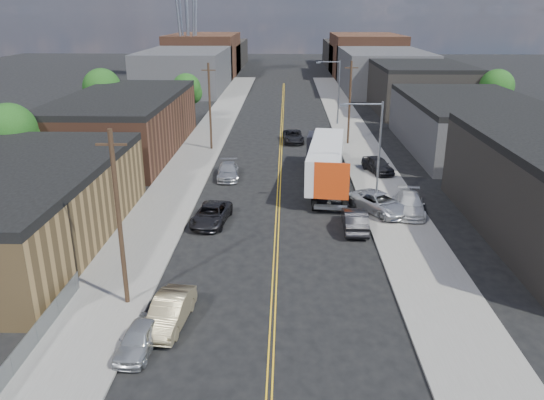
# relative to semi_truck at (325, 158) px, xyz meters

# --- Properties ---
(ground) EXTENTS (260.00, 260.00, 0.00)m
(ground) POSITION_rel_semi_truck_xyz_m (-4.27, 27.61, -2.46)
(ground) COLOR black
(ground) RESTS_ON ground
(centerline) EXTENTS (0.32, 120.00, 0.01)m
(centerline) POSITION_rel_semi_truck_xyz_m (-4.27, 12.61, -2.45)
(centerline) COLOR gold
(centerline) RESTS_ON ground
(sidewalk_left) EXTENTS (5.00, 140.00, 0.15)m
(sidewalk_left) POSITION_rel_semi_truck_xyz_m (-13.77, 12.61, -2.38)
(sidewalk_left) COLOR slate
(sidewalk_left) RESTS_ON ground
(sidewalk_right) EXTENTS (5.00, 140.00, 0.15)m
(sidewalk_right) POSITION_rel_semi_truck_xyz_m (5.23, 12.61, -2.38)
(sidewalk_right) COLOR slate
(sidewalk_right) RESTS_ON ground
(warehouse_tan) EXTENTS (12.00, 22.00, 5.60)m
(warehouse_tan) POSITION_rel_semi_truck_xyz_m (-22.27, -14.39, 0.34)
(warehouse_tan) COLOR brown
(warehouse_tan) RESTS_ON ground
(warehouse_brown) EXTENTS (12.00, 26.00, 6.60)m
(warehouse_brown) POSITION_rel_semi_truck_xyz_m (-22.27, 11.61, 0.84)
(warehouse_brown) COLOR #4F2E1F
(warehouse_brown) RESTS_ON ground
(industrial_right_b) EXTENTS (14.00, 24.00, 6.10)m
(industrial_right_b) POSITION_rel_semi_truck_xyz_m (17.73, 13.61, 0.59)
(industrial_right_b) COLOR #333335
(industrial_right_b) RESTS_ON ground
(industrial_right_c) EXTENTS (14.00, 22.00, 7.60)m
(industrial_right_c) POSITION_rel_semi_truck_xyz_m (17.73, 39.61, 1.34)
(industrial_right_c) COLOR black
(industrial_right_c) RESTS_ON ground
(skyline_left_a) EXTENTS (16.00, 30.00, 8.00)m
(skyline_left_a) POSITION_rel_semi_truck_xyz_m (-24.27, 62.61, 1.54)
(skyline_left_a) COLOR #333335
(skyline_left_a) RESTS_ON ground
(skyline_right_a) EXTENTS (16.00, 30.00, 8.00)m
(skyline_right_a) POSITION_rel_semi_truck_xyz_m (15.73, 62.61, 1.54)
(skyline_right_a) COLOR #333335
(skyline_right_a) RESTS_ON ground
(skyline_left_b) EXTENTS (16.00, 26.00, 10.00)m
(skyline_left_b) POSITION_rel_semi_truck_xyz_m (-24.27, 87.61, 2.54)
(skyline_left_b) COLOR #4F2E1F
(skyline_left_b) RESTS_ON ground
(skyline_right_b) EXTENTS (16.00, 26.00, 10.00)m
(skyline_right_b) POSITION_rel_semi_truck_xyz_m (15.73, 87.61, 2.54)
(skyline_right_b) COLOR #4F2E1F
(skyline_right_b) RESTS_ON ground
(skyline_left_c) EXTENTS (16.00, 40.00, 7.00)m
(skyline_left_c) POSITION_rel_semi_truck_xyz_m (-24.27, 107.61, 1.04)
(skyline_left_c) COLOR black
(skyline_left_c) RESTS_ON ground
(skyline_right_c) EXTENTS (16.00, 40.00, 7.00)m
(skyline_right_c) POSITION_rel_semi_truck_xyz_m (15.73, 107.61, 1.04)
(skyline_right_c) COLOR black
(skyline_right_c) RESTS_ON ground
(streetlight_near) EXTENTS (3.39, 0.25, 9.00)m
(streetlight_near) POSITION_rel_semi_truck_xyz_m (3.33, -7.39, 2.87)
(streetlight_near) COLOR gray
(streetlight_near) RESTS_ON ground
(streetlight_far) EXTENTS (3.39, 0.25, 9.00)m
(streetlight_far) POSITION_rel_semi_truck_xyz_m (3.33, 27.61, 2.87)
(streetlight_far) COLOR gray
(streetlight_far) RESTS_ON ground
(utility_pole_left_near) EXTENTS (1.60, 0.26, 10.00)m
(utility_pole_left_near) POSITION_rel_semi_truck_xyz_m (-12.47, -22.39, 2.68)
(utility_pole_left_near) COLOR black
(utility_pole_left_near) RESTS_ON ground
(utility_pole_left_far) EXTENTS (1.60, 0.26, 10.00)m
(utility_pole_left_far) POSITION_rel_semi_truck_xyz_m (-12.47, 12.61, 2.68)
(utility_pole_left_far) COLOR black
(utility_pole_left_far) RESTS_ON ground
(utility_pole_right) EXTENTS (1.60, 0.26, 10.00)m
(utility_pole_right) POSITION_rel_semi_truck_xyz_m (3.93, 15.61, 2.68)
(utility_pole_right) COLOR black
(utility_pole_right) RESTS_ON ground
(chainlink_fence) EXTENTS (0.05, 16.00, 1.22)m
(chainlink_fence) POSITION_rel_semi_truck_xyz_m (-15.77, -28.89, -1.80)
(chainlink_fence) COLOR slate
(chainlink_fence) RESTS_ON ground
(tree_left_near) EXTENTS (4.85, 4.76, 7.91)m
(tree_left_near) POSITION_rel_semi_truck_xyz_m (-28.21, -2.39, 2.72)
(tree_left_near) COLOR black
(tree_left_near) RESTS_ON ground
(tree_left_mid) EXTENTS (5.10, 5.04, 8.37)m
(tree_left_mid) POSITION_rel_semi_truck_xyz_m (-28.21, 22.61, 3.02)
(tree_left_mid) COLOR black
(tree_left_mid) RESTS_ON ground
(tree_left_far) EXTENTS (4.35, 4.20, 6.97)m
(tree_left_far) POSITION_rel_semi_truck_xyz_m (-18.21, 29.61, 2.11)
(tree_left_far) COLOR black
(tree_left_far) RESTS_ON ground
(tree_right_far) EXTENTS (4.85, 4.76, 7.91)m
(tree_right_far) POSITION_rel_semi_truck_xyz_m (25.79, 27.61, 2.72)
(tree_right_far) COLOR black
(tree_right_far) RESTS_ON ground
(semi_truck) EXTENTS (4.29, 16.75, 4.32)m
(semi_truck) POSITION_rel_semi_truck_xyz_m (0.00, 0.00, 0.00)
(semi_truck) COLOR silver
(semi_truck) RESTS_ON ground
(car_left_a) EXTENTS (1.91, 4.01, 1.33)m
(car_left_a) POSITION_rel_semi_truck_xyz_m (-10.67, -26.66, -1.80)
(car_left_a) COLOR #B2B5B7
(car_left_a) RESTS_ON ground
(car_left_b) EXTENTS (2.17, 4.89, 1.56)m
(car_left_b) POSITION_rel_semi_truck_xyz_m (-9.64, -24.39, -1.68)
(car_left_b) COLOR #867958
(car_left_b) RESTS_ON ground
(car_left_c) EXTENTS (3.04, 5.51, 1.46)m
(car_left_c) POSITION_rel_semi_truck_xyz_m (-9.37, -10.32, -1.73)
(car_left_c) COLOR black
(car_left_c) RESTS_ON ground
(car_left_d) EXTENTS (2.38, 5.12, 1.45)m
(car_left_d) POSITION_rel_semi_truck_xyz_m (-9.32, 1.43, -1.74)
(car_left_d) COLOR #9EA0A3
(car_left_d) RESTS_ON ground
(car_right_oncoming) EXTENTS (1.84, 4.94, 1.61)m
(car_right_oncoming) POSITION_rel_semi_truck_xyz_m (1.56, -11.33, -1.65)
(car_right_oncoming) COLOR black
(car_right_oncoming) RESTS_ON ground
(car_right_lot_a) EXTENTS (5.34, 6.27, 1.60)m
(car_right_lot_a) POSITION_rel_semi_truck_xyz_m (3.93, -7.96, -1.51)
(car_right_lot_a) COLOR #B7B9BD
(car_right_lot_a) RESTS_ON sidewalk_right
(car_right_lot_b) EXTENTS (2.85, 5.51, 1.53)m
(car_right_lot_b) POSITION_rel_semi_truck_xyz_m (6.37, -8.10, -1.55)
(car_right_lot_b) COLOR #BDBDBD
(car_right_lot_b) RESTS_ON sidewalk_right
(car_right_lot_c) EXTENTS (3.15, 4.97, 1.58)m
(car_right_lot_c) POSITION_rel_semi_truck_xyz_m (5.60, 3.28, -1.52)
(car_right_lot_c) COLOR black
(car_right_lot_c) RESTS_ON sidewalk_right
(car_ahead_truck) EXTENTS (2.79, 5.38, 1.45)m
(car_ahead_truck) POSITION_rel_semi_truck_xyz_m (-2.77, 16.62, -1.73)
(car_ahead_truck) COLOR black
(car_ahead_truck) RESTS_ON ground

